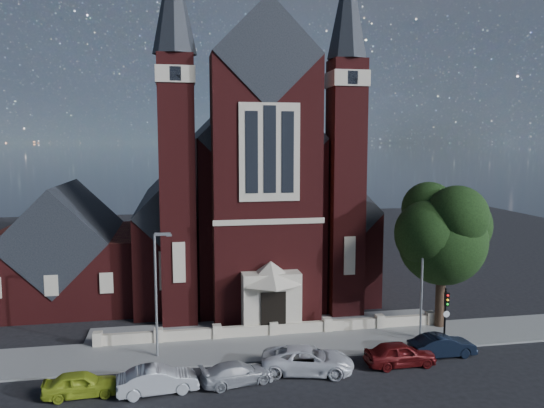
{
  "coord_description": "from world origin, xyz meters",
  "views": [
    {
      "loc": [
        -6.63,
        -29.32,
        13.65
      ],
      "look_at": [
        0.92,
        12.0,
        8.82
      ],
      "focal_mm": 35.0,
      "sensor_mm": 36.0,
      "label": 1
    }
  ],
  "objects": [
    {
      "name": "ground",
      "position": [
        0.0,
        15.0,
        0.0
      ],
      "size": [
        120.0,
        120.0,
        0.0
      ],
      "primitive_type": "plane",
      "color": "black",
      "rests_on": "ground"
    },
    {
      "name": "pavement_strip",
      "position": [
        0.0,
        4.5,
        0.0
      ],
      "size": [
        60.0,
        5.0,
        0.12
      ],
      "primitive_type": "cube",
      "color": "gray",
      "rests_on": "ground"
    },
    {
      "name": "forecourt_paving",
      "position": [
        0.0,
        8.5,
        0.0
      ],
      "size": [
        26.0,
        3.0,
        0.14
      ],
      "primitive_type": "cube",
      "color": "gray",
      "rests_on": "ground"
    },
    {
      "name": "forecourt_wall",
      "position": [
        0.0,
        6.5,
        0.0
      ],
      "size": [
        24.0,
        0.4,
        0.9
      ],
      "primitive_type": "cube",
      "color": "beige",
      "rests_on": "ground"
    },
    {
      "name": "church",
      "position": [
        -0.0,
        22.94,
        8.19
      ],
      "size": [
        20.01,
        34.9,
        29.2
      ],
      "color": "#481313",
      "rests_on": "ground"
    },
    {
      "name": "parish_hall",
      "position": [
        -16.0,
        18.0,
        4.01
      ],
      "size": [
        12.0,
        12.2,
        10.24
      ],
      "color": "#481313",
      "rests_on": "ground"
    },
    {
      "name": "street_tree",
      "position": [
        12.6,
        5.71,
        6.96
      ],
      "size": [
        6.4,
        6.6,
        10.7
      ],
      "color": "black",
      "rests_on": "ground"
    },
    {
      "name": "street_lamp_left",
      "position": [
        -7.91,
        4.0,
        4.6
      ],
      "size": [
        1.16,
        0.22,
        8.09
      ],
      "color": "gray",
      "rests_on": "ground"
    },
    {
      "name": "street_lamp_right",
      "position": [
        10.09,
        4.0,
        4.6
      ],
      "size": [
        1.16,
        0.22,
        8.09
      ],
      "color": "gray",
      "rests_on": "ground"
    },
    {
      "name": "traffic_signal",
      "position": [
        11.0,
        2.43,
        2.58
      ],
      "size": [
        0.28,
        0.42,
        4.0
      ],
      "color": "black",
      "rests_on": "ground"
    },
    {
      "name": "car_lime_van",
      "position": [
        -11.91,
        -0.52,
        0.68
      ],
      "size": [
        4.06,
        1.82,
        1.35
      ],
      "primitive_type": "imported",
      "rotation": [
        0.0,
        0.0,
        1.63
      ],
      "color": "#A2B724",
      "rests_on": "ground"
    },
    {
      "name": "car_silver_a",
      "position": [
        -7.83,
        -0.89,
        0.73
      ],
      "size": [
        4.56,
        2.06,
        1.45
      ],
      "primitive_type": "imported",
      "rotation": [
        0.0,
        0.0,
        1.69
      ],
      "color": "#A8ACB0",
      "rests_on": "ground"
    },
    {
      "name": "car_silver_b",
      "position": [
        -3.39,
        -0.55,
        0.61
      ],
      "size": [
        4.51,
        2.59,
        1.23
      ],
      "primitive_type": "imported",
      "rotation": [
        0.0,
        0.0,
        1.79
      ],
      "color": "#A3A6AB",
      "rests_on": "ground"
    },
    {
      "name": "car_white_suv",
      "position": [
        0.93,
        0.16,
        0.76
      ],
      "size": [
        5.94,
        3.74,
        1.53
      ],
      "primitive_type": "imported",
      "rotation": [
        0.0,
        0.0,
        1.34
      ],
      "color": "white",
      "rests_on": "ground"
    },
    {
      "name": "car_dark_red",
      "position": [
        6.77,
        0.1,
        0.75
      ],
      "size": [
        4.42,
        1.85,
        1.49
      ],
      "primitive_type": "imported",
      "rotation": [
        0.0,
        0.0,
        1.59
      ],
      "color": "#570F10",
      "rests_on": "ground"
    },
    {
      "name": "car_navy",
      "position": [
        10.01,
        0.94,
        0.71
      ],
      "size": [
        4.37,
        1.72,
        1.42
      ],
      "primitive_type": "imported",
      "rotation": [
        0.0,
        0.0,
        1.62
      ],
      "color": "black",
      "rests_on": "ground"
    }
  ]
}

